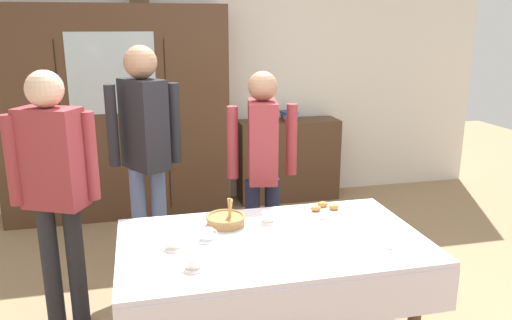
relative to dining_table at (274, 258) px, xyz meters
name	(u,v)px	position (x,y,z in m)	size (l,w,h in m)	color
back_wall	(203,76)	(0.00, 2.88, 0.72)	(6.40, 0.10, 2.70)	silver
dining_table	(274,258)	(0.00, 0.00, 0.00)	(1.69, 0.99, 0.73)	#4C3321
wall_cabinet	(116,114)	(-0.90, 2.59, 0.40)	(2.18, 0.46, 2.07)	#4C3321
bookshelf_low	(288,160)	(0.88, 2.64, -0.19)	(1.09, 0.35, 0.88)	#4C3321
book_stack	(289,116)	(0.88, 2.64, 0.30)	(0.17, 0.23, 0.10)	#99332D
tea_cup_near_left	(194,263)	(-0.47, -0.21, 0.13)	(0.13, 0.13, 0.06)	white
tea_cup_back_edge	(174,244)	(-0.54, 0.04, 0.12)	(0.13, 0.13, 0.06)	white
tea_cup_center	(268,218)	(0.04, 0.28, 0.13)	(0.13, 0.13, 0.06)	white
tea_cup_mid_right	(207,235)	(-0.36, 0.11, 0.12)	(0.13, 0.13, 0.06)	white
bread_basket	(226,219)	(-0.22, 0.29, 0.13)	(0.24, 0.24, 0.16)	#9E7542
pastry_plate	(324,210)	(0.43, 0.37, 0.11)	(0.28, 0.28, 0.05)	white
spoon_mid_right	(386,249)	(0.55, -0.24, 0.10)	(0.12, 0.02, 0.01)	silver
spoon_near_right	(264,247)	(-0.07, -0.06, 0.10)	(0.12, 0.02, 0.01)	silver
person_beside_shelf	(54,177)	(-1.20, 0.63, 0.36)	(0.52, 0.34, 1.63)	#232328
person_by_cabinet	(262,157)	(0.17, 0.97, 0.32)	(0.52, 0.39, 1.57)	#191E38
person_near_right_end	(145,140)	(-0.65, 1.17, 0.44)	(0.52, 0.41, 1.74)	slate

